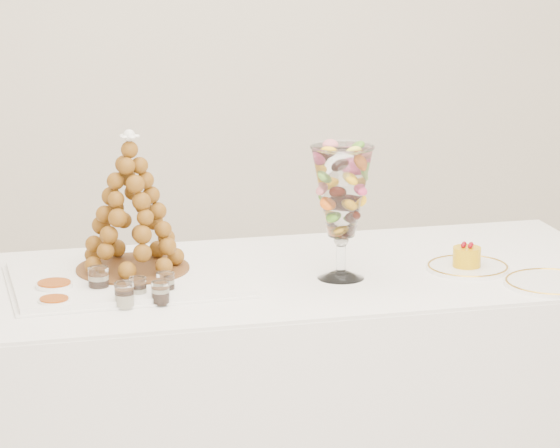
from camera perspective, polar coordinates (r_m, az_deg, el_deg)
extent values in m
cube|color=silver|center=(5.31, -3.46, 9.52)|extent=(4.50, 0.04, 2.80)
cube|color=white|center=(3.84, -0.82, -7.91)|extent=(2.10, 0.92, 0.77)
cube|color=white|center=(3.71, -0.84, -2.30)|extent=(2.09, 0.91, 0.01)
cube|color=white|center=(3.67, -6.61, -2.36)|extent=(0.65, 0.51, 0.02)
cylinder|color=white|center=(3.69, 2.63, -2.17)|extent=(0.13, 0.13, 0.02)
cylinder|color=white|center=(3.67, 2.64, -1.34)|extent=(0.03, 0.03, 0.09)
sphere|color=white|center=(3.66, 2.65, -0.66)|extent=(0.04, 0.04, 0.04)
cylinder|color=white|center=(3.80, 8.08, -1.87)|extent=(0.24, 0.24, 0.01)
cylinder|color=white|center=(3.69, 11.60, -2.51)|extent=(0.26, 0.26, 0.01)
cylinder|color=white|center=(3.56, -7.81, -2.43)|extent=(0.06, 0.06, 0.07)
cylinder|color=white|center=(3.50, -6.13, -2.79)|extent=(0.06, 0.06, 0.06)
cylinder|color=white|center=(3.53, -4.95, -2.61)|extent=(0.06, 0.06, 0.07)
cylinder|color=white|center=(3.44, -6.71, -3.06)|extent=(0.06, 0.06, 0.07)
cylinder|color=white|center=(3.46, -5.16, -2.99)|extent=(0.06, 0.06, 0.06)
cylinder|color=white|center=(3.58, -9.68, -2.77)|extent=(0.10, 0.10, 0.03)
cylinder|color=white|center=(3.46, -9.69, -3.42)|extent=(0.08, 0.08, 0.03)
cylinder|color=brown|center=(3.71, -6.35, -1.91)|extent=(0.32, 0.32, 0.01)
cone|color=brown|center=(3.67, -6.43, 0.99)|extent=(0.32, 0.32, 0.38)
sphere|color=white|center=(3.63, -6.51, 3.74)|extent=(0.04, 0.04, 0.04)
cylinder|color=#DCA30A|center=(3.79, 8.04, -1.41)|extent=(0.08, 0.08, 0.06)
sphere|color=maroon|center=(3.79, 8.23, -0.87)|extent=(0.01, 0.01, 0.01)
sphere|color=maroon|center=(3.79, 7.93, -0.85)|extent=(0.01, 0.01, 0.01)
sphere|color=maroon|center=(3.77, 7.89, -0.92)|extent=(0.01, 0.01, 0.01)
sphere|color=maroon|center=(3.77, 8.18, -0.95)|extent=(0.01, 0.01, 0.01)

